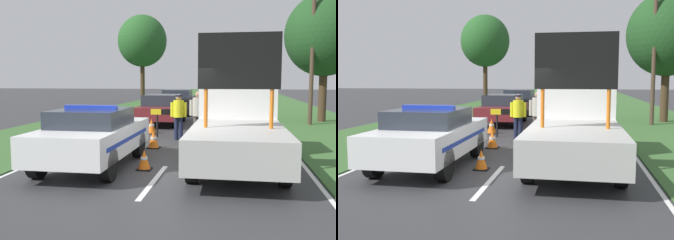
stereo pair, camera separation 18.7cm
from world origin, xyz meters
The scene contains 17 objects.
ground_plane centered at (0.00, 0.00, 0.00)m, with size 160.00×160.00×0.00m, color #333335.
lane_markings centered at (0.00, 12.56, 0.00)m, with size 7.19×54.18×0.01m.
grass_verge_left centered at (-5.99, 20.00, 0.01)m, with size 4.69×120.00×0.03m.
grass_verge_right centered at (5.99, 20.00, 0.01)m, with size 4.69×120.00×0.03m.
police_car centered at (-1.82, 0.42, 0.80)m, with size 1.92×4.57×1.60m.
work_truck centered at (1.82, 1.63, 1.01)m, with size 2.20×6.08×3.30m.
road_barrier centered at (-0.24, 5.77, 0.89)m, with size 2.45×0.08×1.09m.
police_officer centered at (-0.30, 5.26, 1.00)m, with size 0.61×0.39×1.69m.
pedestrian_civilian centered at (0.43, 5.21, 1.06)m, with size 0.65×0.41×1.81m.
traffic_cone_near_police centered at (-0.86, 3.32, 0.29)m, with size 0.42×0.42×0.58m.
traffic_cone_centre_front centered at (-1.64, 6.69, 0.31)m, with size 0.45×0.45×0.62m.
traffic_cone_near_truck centered at (-0.46, 0.27, 0.25)m, with size 0.36×0.36×0.51m.
queued_car_wagon_maroon centered at (-1.81, 10.18, 0.78)m, with size 1.91×4.69×1.48m.
queued_car_sedan_black centered at (-1.85, 15.83, 0.83)m, with size 1.92×4.42×1.58m.
roadside_tree_near_left centered at (-6.99, 27.77, 5.83)m, with size 4.65×4.65×8.30m.
roadside_tree_near_right centered at (6.28, 12.55, 4.52)m, with size 4.06×4.06×6.67m.
utility_pole centered at (5.41, 10.97, 4.13)m, with size 1.20×0.20×8.03m.
Camera 2 is at (1.92, -9.07, 2.25)m, focal length 42.00 mm.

